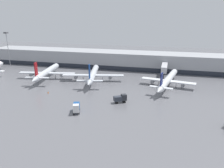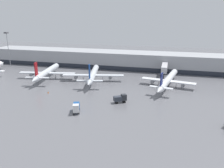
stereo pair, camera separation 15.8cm
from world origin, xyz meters
name	(u,v)px [view 1 (the left image)]	position (x,y,z in m)	size (l,w,h in m)	color
ground_plane	(77,110)	(0.00, 0.00, 0.00)	(320.00, 320.00, 0.00)	slate
terminal_building	(121,60)	(0.10, 61.92, 4.49)	(160.00, 29.49, 9.00)	#9EA0A5
parked_jet_0	(47,72)	(-28.02, 29.88, 3.19)	(26.15, 32.55, 9.95)	silver
parked_jet_1	(168,80)	(26.42, 32.02, 2.84)	(22.18, 35.40, 8.60)	silver
parked_jet_2	(93,74)	(-6.03, 31.70, 3.13)	(27.15, 33.14, 10.01)	silver
service_truck_0	(76,107)	(0.49, -1.38, 1.67)	(3.22, 4.76, 2.98)	#19478C
service_truck_2	(120,98)	(11.53, 9.74, 1.54)	(4.56, 3.68, 2.75)	#2D333D
traffic_cone_0	(40,75)	(-34.53, 34.33, 0.28)	(0.40, 0.40, 0.56)	orange
traffic_cone_1	(48,92)	(-16.87, 11.79, 0.38)	(0.42, 0.42, 0.77)	orange
traffic_cone_2	(169,82)	(26.96, 37.64, 0.32)	(0.39, 0.39, 0.63)	orange
apron_light_mast_1	(7,40)	(-62.89, 48.07, 15.31)	(1.80, 1.80, 19.57)	gray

